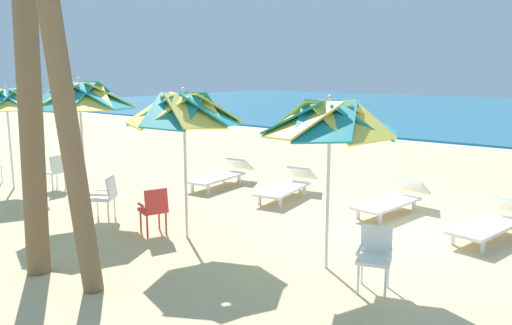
{
  "coord_description": "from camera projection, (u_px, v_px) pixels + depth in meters",
  "views": [
    {
      "loc": [
        3.53,
        -8.75,
        2.94
      ],
      "look_at": [
        -2.92,
        -0.37,
        1.0
      ],
      "focal_mm": 35.59,
      "sensor_mm": 36.0,
      "label": 1
    }
  ],
  "objects": [
    {
      "name": "ground_plane",
      "position": [
        392.0,
        229.0,
        9.47
      ],
      "size": [
        80.0,
        80.0,
        0.0
      ],
      "primitive_type": "plane",
      "color": "#D3B784"
    },
    {
      "name": "beach_umbrella_1",
      "position": [
        184.0,
        111.0,
        8.62
      ],
      "size": [
        1.99,
        1.99,
        2.65
      ],
      "color": "silver",
      "rests_on": "ground"
    },
    {
      "name": "sun_lounger_2",
      "position": [
        287.0,
        186.0,
        11.77
      ],
      "size": [
        0.92,
        2.21,
        0.62
      ],
      "color": "white",
      "rests_on": "ground"
    },
    {
      "name": "plastic_chair_0",
      "position": [
        375.0,
        254.0,
        6.82
      ],
      "size": [
        0.55,
        0.58,
        0.87
      ],
      "color": "white",
      "rests_on": "ground"
    },
    {
      "name": "sun_lounger_0",
      "position": [
        491.0,
        223.0,
        8.94
      ],
      "size": [
        1.03,
        2.23,
        0.62
      ],
      "color": "white",
      "rests_on": "ground"
    },
    {
      "name": "plastic_chair_3",
      "position": [
        55.0,
        170.0,
        12.57
      ],
      "size": [
        0.48,
        0.46,
        0.87
      ],
      "color": "white",
      "rests_on": "ground"
    },
    {
      "name": "sun_lounger_3",
      "position": [
        221.0,
        175.0,
        12.98
      ],
      "size": [
        0.77,
        2.18,
        0.62
      ],
      "color": "white",
      "rests_on": "ground"
    },
    {
      "name": "beach_umbrella_3",
      "position": [
        6.0,
        100.0,
        12.33
      ],
      "size": [
        2.07,
        2.07,
        2.59
      ],
      "color": "silver",
      "rests_on": "ground"
    },
    {
      "name": "sun_lounger_1",
      "position": [
        392.0,
        200.0,
        10.5
      ],
      "size": [
        0.93,
        2.21,
        0.62
      ],
      "color": "white",
      "rests_on": "ground"
    },
    {
      "name": "plastic_chair_1",
      "position": [
        154.0,
        208.0,
        9.09
      ],
      "size": [
        0.59,
        0.57,
        0.87
      ],
      "color": "red",
      "rests_on": "ground"
    },
    {
      "name": "plastic_chair_2",
      "position": [
        105.0,
        195.0,
        10.0
      ],
      "size": [
        0.63,
        0.62,
        0.87
      ],
      "color": "white",
      "rests_on": "ground"
    },
    {
      "name": "beach_umbrella_2",
      "position": [
        79.0,
        97.0,
        10.26
      ],
      "size": [
        2.23,
        2.23,
        2.8
      ],
      "color": "silver",
      "rests_on": "ground"
    },
    {
      "name": "palm_tree_1",
      "position": [
        24.0,
        25.0,
        6.91
      ],
      "size": [
        2.88,
        3.04,
        5.93
      ],
      "color": "brown",
      "rests_on": "ground"
    },
    {
      "name": "beach_umbrella_0",
      "position": [
        330.0,
        121.0,
        7.24
      ],
      "size": [
        2.03,
        2.03,
        2.59
      ],
      "color": "silver",
      "rests_on": "ground"
    }
  ]
}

